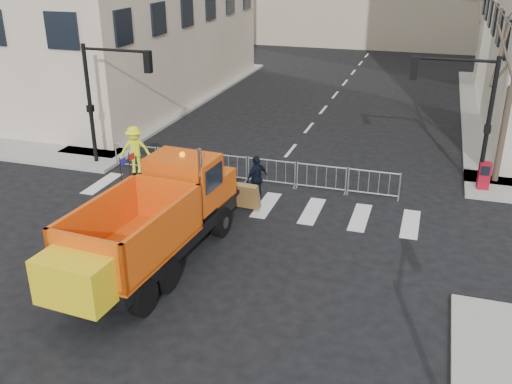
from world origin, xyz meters
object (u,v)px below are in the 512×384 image
(cop_c, at_px, (257,178))
(worker, at_px, (135,150))
(newspaper_box, at_px, (484,175))
(plow_truck, at_px, (152,221))
(cop_b, at_px, (214,177))
(cop_a, at_px, (185,184))

(cop_c, relative_size, worker, 0.89)
(worker, distance_m, newspaper_box, 14.46)
(worker, relative_size, newspaper_box, 1.86)
(worker, bearing_deg, cop_c, -32.19)
(plow_truck, xyz_separation_m, newspaper_box, (9.88, 9.38, -0.89))
(cop_b, bearing_deg, newspaper_box, -156.30)
(newspaper_box, bearing_deg, plow_truck, -141.14)
(cop_b, bearing_deg, cop_c, -170.11)
(cop_b, xyz_separation_m, cop_c, (1.71, 0.19, 0.09))
(worker, xyz_separation_m, newspaper_box, (14.21, 2.62, -0.47))
(cop_a, xyz_separation_m, cop_b, (0.61, 1.41, -0.19))
(cop_a, bearing_deg, cop_b, -113.71)
(cop_b, distance_m, worker, 4.22)
(plow_truck, relative_size, cop_a, 4.65)
(plow_truck, relative_size, cop_b, 5.72)
(cop_a, xyz_separation_m, cop_c, (2.32, 1.60, -0.10))
(cop_c, distance_m, newspaper_box, 9.16)
(cop_a, relative_size, worker, 0.98)
(newspaper_box, bearing_deg, cop_c, -161.90)
(cop_a, bearing_deg, cop_c, -145.61)
(cop_c, bearing_deg, cop_b, -55.81)
(worker, bearing_deg, cop_a, -59.33)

